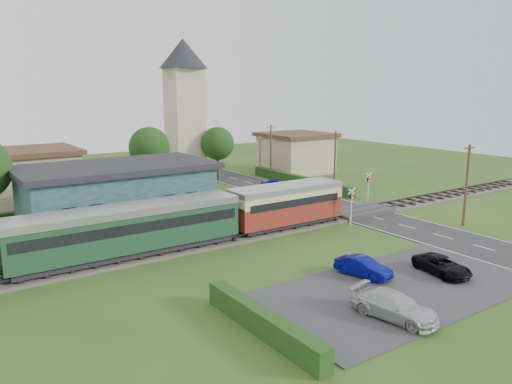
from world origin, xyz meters
TOP-DOWN VIEW (x-y plane):
  - ground at (0.00, 0.00)m, footprint 120.00×120.00m
  - railway_track at (0.00, 2.00)m, footprint 76.00×3.20m
  - road at (10.00, 0.00)m, footprint 6.00×70.00m
  - car_park at (-1.50, -12.00)m, footprint 17.00×9.00m
  - crossing_deck at (10.00, 2.00)m, footprint 6.20×3.40m
  - platform at (-10.00, 5.20)m, footprint 30.00×3.00m
  - equipment_hut at (-18.00, 5.20)m, footprint 2.30×2.30m
  - station_building at (-10.00, 10.99)m, footprint 16.00×9.00m
  - train at (-15.57, 2.00)m, footprint 43.20×2.90m
  - church_tower at (5.00, 28.00)m, footprint 6.00×6.00m
  - house_west at (-15.00, 25.00)m, footprint 10.80×8.80m
  - house_east at (20.00, 24.00)m, footprint 8.80×8.80m
  - hedge_carpark at (-11.00, -12.00)m, footprint 0.80×9.00m
  - hedge_roadside at (14.20, 16.00)m, footprint 0.80×18.00m
  - hedge_station at (-10.00, 15.50)m, footprint 22.00×0.80m
  - tree_b at (-2.00, 23.00)m, footprint 4.60×4.60m
  - tree_c at (8.00, 25.00)m, footprint 4.20×4.20m
  - utility_pole_b at (14.20, -6.00)m, footprint 1.40×0.22m
  - utility_pole_c at (14.20, 10.00)m, footprint 1.40×0.22m
  - utility_pole_d at (14.20, 22.00)m, footprint 1.40×0.22m
  - crossing_signal_near at (6.40, -0.41)m, footprint 0.84×0.28m
  - crossing_signal_far at (13.60, 4.39)m, footprint 0.84×0.28m
  - streetlamp_east at (16.00, 27.00)m, footprint 0.30×0.30m
  - car_on_road at (10.51, 15.99)m, footprint 3.60×2.49m
  - car_park_blue at (-1.61, -9.50)m, footprint 1.97×3.79m
  - car_park_silver at (-4.59, -14.50)m, footprint 2.67×4.81m
  - car_park_dark at (2.78, -12.03)m, footprint 2.55×4.25m
  - pedestrian_near at (-1.83, 4.90)m, footprint 0.77×0.60m
  - pedestrian_far at (-16.67, 4.66)m, footprint 0.68×0.87m

SIDE VIEW (x-z plane):
  - ground at x=0.00m, z-range 0.00..0.00m
  - road at x=10.00m, z-range 0.00..0.05m
  - car_park at x=-1.50m, z-range 0.00..0.08m
  - railway_track at x=0.00m, z-range -0.13..0.36m
  - crossing_deck at x=10.00m, z-range 0.00..0.45m
  - platform at x=-10.00m, z-range 0.00..0.45m
  - hedge_carpark at x=-11.00m, z-range 0.00..1.20m
  - hedge_roadside at x=14.20m, z-range 0.00..1.20m
  - car_on_road at x=10.51m, z-range 0.05..1.19m
  - car_park_dark at x=2.78m, z-range 0.08..1.18m
  - hedge_station at x=-10.00m, z-range 0.00..1.30m
  - car_park_blue at x=-1.61m, z-range 0.08..1.27m
  - car_park_silver at x=-4.59m, z-range 0.08..1.40m
  - pedestrian_far at x=-16.67m, z-range 0.45..2.22m
  - pedestrian_near at x=-1.83m, z-range 0.45..2.32m
  - equipment_hut at x=-18.00m, z-range 0.47..3.02m
  - crossing_signal_near at x=6.40m, z-range 0.50..3.78m
  - crossing_signal_far at x=13.60m, z-range 0.50..3.78m
  - train at x=-15.57m, z-range 0.48..3.88m
  - station_building at x=-10.00m, z-range 0.04..5.34m
  - house_west at x=-15.00m, z-range 0.04..5.54m
  - house_east at x=20.00m, z-range 0.05..5.55m
  - streetlamp_east at x=16.00m, z-range 0.46..5.62m
  - utility_pole_b at x=14.20m, z-range 0.13..7.13m
  - utility_pole_c at x=14.20m, z-range 0.13..7.13m
  - utility_pole_d at x=14.20m, z-range 0.13..7.13m
  - tree_c at x=8.00m, z-range 1.26..8.04m
  - tree_b at x=-2.00m, z-range 1.35..8.69m
  - church_tower at x=5.00m, z-range 1.43..19.03m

